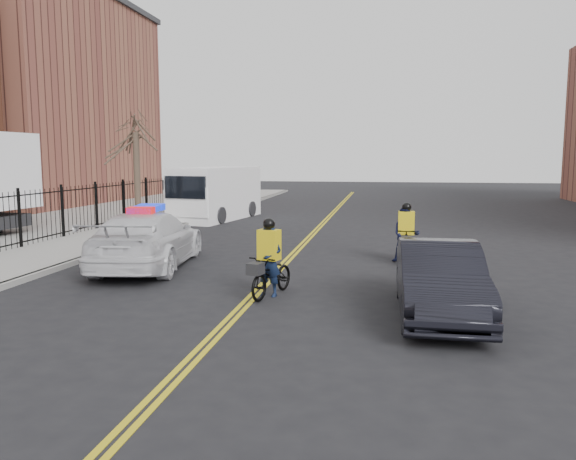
# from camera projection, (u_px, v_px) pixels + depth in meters

# --- Properties ---
(ground) EXTENTS (120.00, 120.00, 0.00)m
(ground) POSITION_uv_depth(u_px,v_px,m) (259.00, 290.00, 13.19)
(ground) COLOR black
(ground) RESTS_ON ground
(center_line_left) EXTENTS (0.10, 60.00, 0.01)m
(center_line_left) POSITION_uv_depth(u_px,v_px,m) (304.00, 240.00, 21.02)
(center_line_left) COLOR gold
(center_line_left) RESTS_ON ground
(center_line_right) EXTENTS (0.10, 60.00, 0.01)m
(center_line_right) POSITION_uv_depth(u_px,v_px,m) (309.00, 240.00, 20.99)
(center_line_right) COLOR gold
(center_line_right) RESTS_ON ground
(sidewalk) EXTENTS (3.00, 60.00, 0.15)m
(sidewalk) POSITION_uv_depth(u_px,v_px,m) (120.00, 234.00, 22.27)
(sidewalk) COLOR gray
(sidewalk) RESTS_ON ground
(curb) EXTENTS (0.20, 60.00, 0.15)m
(curb) POSITION_uv_depth(u_px,v_px,m) (155.00, 235.00, 22.01)
(curb) COLOR gray
(curb) RESTS_ON ground
(iron_fence) EXTENTS (0.12, 28.00, 2.00)m
(iron_fence) POSITION_uv_depth(u_px,v_px,m) (84.00, 210.00, 22.40)
(iron_fence) COLOR black
(iron_fence) RESTS_ON ground
(warehouse_far) EXTENTS (14.00, 18.00, 14.00)m
(warehouse_far) POSITION_uv_depth(u_px,v_px,m) (16.00, 102.00, 39.64)
(warehouse_far) COLOR brown
(warehouse_far) RESTS_ON ground
(street_tree) EXTENTS (3.20, 3.20, 4.80)m
(street_tree) POSITION_uv_depth(u_px,v_px,m) (136.00, 147.00, 23.79)
(street_tree) COLOR #372B20
(street_tree) RESTS_ON sidewalk
(police_cruiser) EXTENTS (2.92, 5.73, 1.75)m
(police_cruiser) POSITION_uv_depth(u_px,v_px,m) (147.00, 239.00, 15.76)
(police_cruiser) COLOR silver
(police_cruiser) RESTS_ON ground
(dark_sedan) EXTENTS (1.59, 4.41, 1.45)m
(dark_sedan) POSITION_uv_depth(u_px,v_px,m) (439.00, 280.00, 10.92)
(dark_sedan) COLOR black
(dark_sedan) RESTS_ON ground
(cargo_van) EXTENTS (3.26, 6.50, 2.60)m
(cargo_van) POSITION_uv_depth(u_px,v_px,m) (215.00, 194.00, 28.05)
(cargo_van) COLOR white
(cargo_van) RESTS_ON ground
(cyclist_near) EXTENTS (1.09, 1.90, 1.76)m
(cyclist_near) POSITION_uv_depth(u_px,v_px,m) (269.00, 269.00, 12.55)
(cyclist_near) COLOR black
(cyclist_near) RESTS_ON ground
(cyclist_far) EXTENTS (0.80, 1.76, 1.79)m
(cyclist_far) POSITION_uv_depth(u_px,v_px,m) (406.00, 239.00, 16.55)
(cyclist_far) COLOR black
(cyclist_far) RESTS_ON ground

